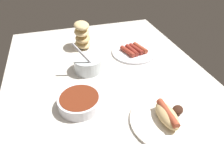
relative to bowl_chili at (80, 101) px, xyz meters
The scene contains 6 objects.
ground_plane 20.29cm from the bowl_chili, 131.51° to the left, with size 120.00×90.00×3.00cm, color silver.
bowl_chili is the anchor object (origin of this frame).
bowl_coleslaw 23.42cm from the bowl_chili, 161.03° to the left, with size 13.10×13.25×15.82cm.
plate_hotdog_assembled 31.47cm from the bowl_chili, 59.72° to the left, with size 24.75×24.75×5.61cm.
plate_sausages 45.42cm from the bowl_chili, 132.21° to the left, with size 22.99×22.99×3.43cm.
bread_stack 46.49cm from the bowl_chili, 168.62° to the left, with size 12.33×9.77×14.40cm.
Camera 1 is at (67.72, -18.77, 54.22)cm, focal length 32.10 mm.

